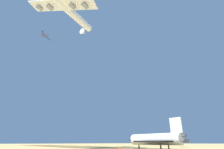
{
  "coord_description": "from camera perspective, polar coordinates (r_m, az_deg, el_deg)",
  "views": [
    {
      "loc": [
        -56.83,
        83.96,
        3.7
      ],
      "look_at": [
        21.02,
        20.78,
        45.17
      ],
      "focal_mm": 26.41,
      "sensor_mm": 36.0,
      "label": 1
    }
  ],
  "objects": [
    {
      "name": "space_shuttle",
      "position": [
        102.49,
        14.32,
        -20.92
      ],
      "size": [
        38.48,
        24.28,
        15.8
      ],
      "rotation": [
        0.0,
        0.0,
        0.02
      ],
      "color": "white",
      "rests_on": "ground"
    },
    {
      "name": "carrier_jet",
      "position": [
        148.98,
        -16.79,
        22.15
      ],
      "size": [
        55.29,
        67.78,
        22.84
      ],
      "rotation": [
        0.24,
        0.0,
        -0.98
      ],
      "color": "white"
    },
    {
      "name": "chase_jet_right_wing",
      "position": [
        203.02,
        -22.05,
        12.21
      ],
      "size": [
        11.41,
        13.96,
        4.0
      ],
      "rotation": [
        0.0,
        0.0,
        -0.94
      ],
      "color": "#38478C"
    },
    {
      "name": "ground_crew_near_nose",
      "position": [
        96.67,
        2.81,
        -24.09
      ],
      "size": [
        0.61,
        0.37,
        1.73
      ],
      "rotation": [
        0.0,
        0.0,
        5.08
      ],
      "color": "orange",
      "rests_on": "ground"
    },
    {
      "name": "ground_crew_mid_fuselage",
      "position": [
        100.87,
        1.58,
        -24.04
      ],
      "size": [
        0.27,
        0.65,
        1.73
      ],
      "rotation": [
        0.0,
        0.0,
        0.09
      ],
      "color": "orange",
      "rests_on": "ground"
    }
  ]
}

